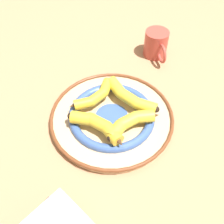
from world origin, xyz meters
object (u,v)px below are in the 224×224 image
(banana_b, at_px, (129,96))
(coffee_mug, at_px, (156,44))
(decorative_bowl, at_px, (112,117))
(banana_c, at_px, (131,122))
(banana_d, at_px, (98,125))
(banana_a, at_px, (95,96))

(banana_b, bearing_deg, coffee_mug, 109.64)
(decorative_bowl, distance_m, banana_c, 0.08)
(banana_c, relative_size, banana_d, 1.02)
(banana_c, bearing_deg, banana_a, -76.19)
(banana_b, distance_m, coffee_mug, 0.29)
(decorative_bowl, height_order, banana_d, banana_d)
(coffee_mug, bearing_deg, banana_d, -41.66)
(banana_c, height_order, coffee_mug, coffee_mug)
(decorative_bowl, distance_m, coffee_mug, 0.35)
(banana_a, distance_m, banana_c, 0.14)
(banana_b, distance_m, banana_c, 0.10)
(banana_a, height_order, banana_c, banana_c)
(decorative_bowl, relative_size, coffee_mug, 2.69)
(banana_d, bearing_deg, banana_b, -97.08)
(banana_a, bearing_deg, banana_d, -129.51)
(banana_b, height_order, banana_d, same)
(banana_a, distance_m, coffee_mug, 0.34)
(banana_a, xyz_separation_m, coffee_mug, (0.31, 0.14, -0.00))
(coffee_mug, bearing_deg, banana_b, -36.29)
(banana_c, distance_m, banana_d, 0.09)
(banana_a, distance_m, banana_b, 0.10)
(banana_c, xyz_separation_m, coffee_mug, (0.26, 0.27, -0.00))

